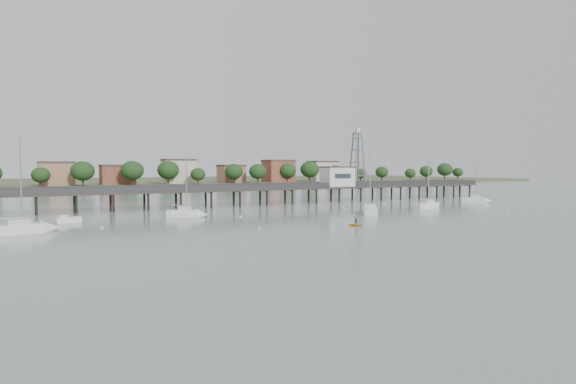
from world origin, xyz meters
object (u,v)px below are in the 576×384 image
sailboat_c (370,210)px  sailboat_a (30,228)px  lattice_tower (357,160)px  yellow_dinghy (356,226)px  pier (250,189)px  sailboat_d (430,205)px  sailboat_b (190,214)px  white_tender (68,220)px  sailboat_e (479,200)px

sailboat_c → sailboat_a: size_ratio=1.05×
lattice_tower → yellow_dinghy: (-33.67, -44.36, -11.10)m
pier → sailboat_d: (31.31, -26.85, -3.15)m
sailboat_d → sailboat_b: 52.63m
pier → white_tender: 44.90m
sailboat_d → sailboat_b: bearing=162.0°
sailboat_c → white_tender: size_ratio=3.64×
sailboat_e → yellow_dinghy: sailboat_e is taller
pier → sailboat_e: bearing=-19.8°
pier → sailboat_a: size_ratio=10.73×
sailboat_b → white_tender: size_ratio=2.80×
sailboat_a → white_tender: sailboat_a is taller
sailboat_a → lattice_tower: bearing=10.1°
sailboat_d → white_tender: sailboat_d is taller
sailboat_d → white_tender: (-72.30, 8.83, -0.19)m
sailboat_a → sailboat_b: size_ratio=1.24×
pier → white_tender: size_ratio=37.25×
pier → sailboat_e: 58.86m
sailboat_d → yellow_dinghy: bearing=-162.1°
sailboat_b → yellow_dinghy: 31.22m
sailboat_c → yellow_dinghy: 21.31m
sailboat_e → sailboat_b: 76.07m
pier → sailboat_c: (12.67, -29.08, -3.16)m
pier → sailboat_e: (55.29, -19.94, -3.14)m
pier → lattice_tower: bearing=0.0°
lattice_tower → sailboat_b: (-52.27, -19.30, -10.45)m
sailboat_e → sailboat_b: size_ratio=0.98×
lattice_tower → sailboat_d: size_ratio=1.23×
sailboat_d → lattice_tower: bearing=79.9°
sailboat_e → sailboat_c: bearing=-119.9°
lattice_tower → sailboat_c: lattice_tower is taller
pier → lattice_tower: (31.50, 0.00, 7.31)m
sailboat_a → yellow_dinghy: size_ratio=5.93×
sailboat_d → white_tender: 72.84m
lattice_tower → sailboat_a: size_ratio=1.11×
lattice_tower → sailboat_c: bearing=-122.9°
sailboat_c → sailboat_a: 59.25m
lattice_tower → sailboat_e: 32.75m
sailboat_b → white_tender: bearing=-154.0°
sailboat_d → white_tender: size_ratio=3.14×
sailboat_e → sailboat_a: 102.27m
pier → lattice_tower: size_ratio=9.68×
white_tender → sailboat_b: bearing=-13.0°
sailboat_a → white_tender: 12.29m
sailboat_e → yellow_dinghy: (-57.46, -24.42, -0.65)m
lattice_tower → sailboat_c: 36.19m
sailboat_d → white_tender: bearing=163.3°
sailboat_c → sailboat_a: (-59.25, 0.12, 0.00)m
sailboat_d → sailboat_e: size_ratio=1.14×
white_tender → sailboat_d: bearing=-16.3°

